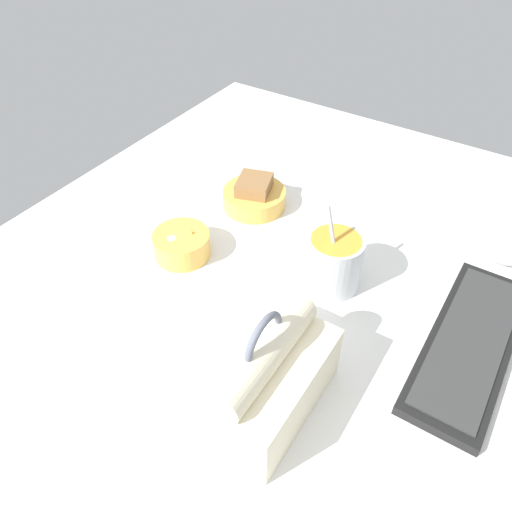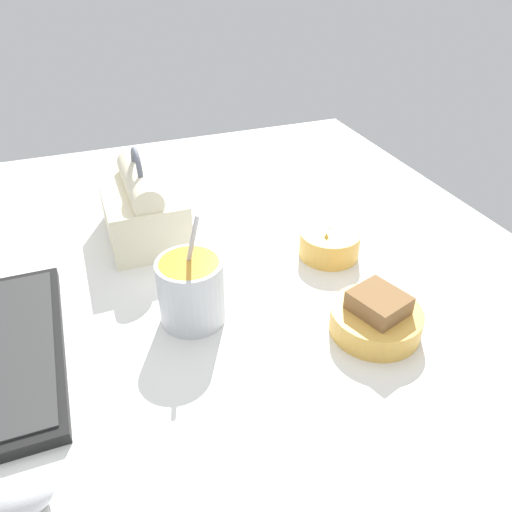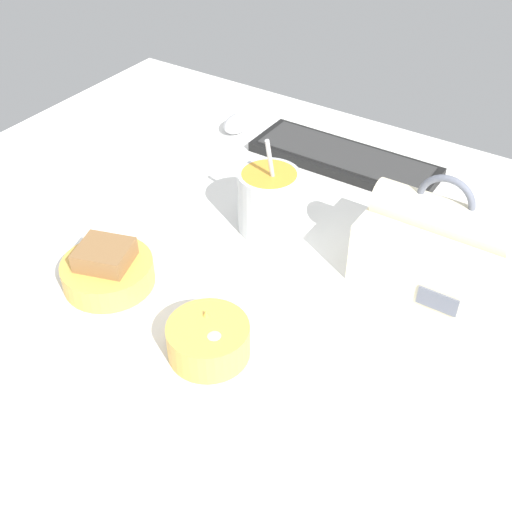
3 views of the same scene
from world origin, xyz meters
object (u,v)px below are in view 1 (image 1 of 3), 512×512
lunch_bag (263,375)px  bento_bowl_sandwich (254,196)px  soup_cup (333,261)px  bento_bowl_snacks (182,244)px  keyboard (469,344)px  computer_mouse (503,254)px

lunch_bag → bento_bowl_sandwich: size_ratio=1.54×
soup_cup → bento_bowl_snacks: (8.33, -27.87, -2.90)cm
soup_cup → bento_bowl_snacks: size_ratio=1.61×
lunch_bag → bento_bowl_snacks: lunch_bag is taller
soup_cup → keyboard: bearing=87.5°
lunch_bag → bento_bowl_sandwich: lunch_bag is taller
bento_bowl_sandwich → bento_bowl_snacks: (20.83, -3.07, 0.03)cm
keyboard → bento_bowl_snacks: bento_bowl_snacks is taller
bento_bowl_sandwich → bento_bowl_snacks: 21.05cm
bento_bowl_snacks → keyboard: bearing=97.7°
lunch_bag → bento_bowl_sandwich: 48.25cm
bento_bowl_snacks → bento_bowl_sandwich: bearing=171.6°
lunch_bag → computer_mouse: 55.45cm
bento_bowl_sandwich → computer_mouse: (-10.77, 49.75, -0.78)cm
bento_bowl_sandwich → bento_bowl_snacks: bearing=-8.4°
keyboard → lunch_bag: 35.15cm
soup_cup → bento_bowl_snacks: bearing=-73.4°
lunch_bag → keyboard: bearing=138.6°
keyboard → bento_bowl_snacks: size_ratio=3.28×
bento_bowl_snacks → computer_mouse: size_ratio=1.43×
bento_bowl_sandwich → soup_cup: bearing=63.3°
lunch_bag → soup_cup: bearing=-175.0°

